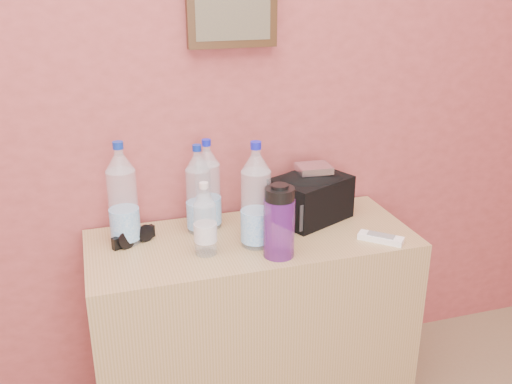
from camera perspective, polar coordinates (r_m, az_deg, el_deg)
picture_frame at (r=1.94m, az=-2.40°, el=17.89°), size 0.30×0.03×0.25m
dresser at (r=2.08m, az=-0.36°, el=-13.00°), size 1.09×0.45×0.68m
pet_large_a at (r=1.87m, az=-13.17°, el=-0.72°), size 0.09×0.09×0.34m
pet_large_b at (r=1.95m, az=-4.84°, el=0.30°), size 0.09×0.09×0.31m
pet_large_c at (r=1.92m, az=-5.76°, el=-0.18°), size 0.08×0.08×0.31m
pet_large_d at (r=1.80m, az=-0.01°, el=-0.88°), size 0.09×0.09×0.35m
pet_small at (r=1.77m, az=-5.11°, el=-3.11°), size 0.07×0.07×0.24m
nalgene_bottle at (r=1.75m, az=2.33°, el=-2.95°), size 0.10×0.10×0.24m
sunglasses at (r=1.91m, az=-12.13°, el=-4.44°), size 0.17×0.12×0.04m
ac_remote at (r=1.93m, az=12.36°, el=-4.54°), size 0.14×0.13×0.02m
toiletry_bag at (r=2.03m, az=5.52°, el=-0.35°), size 0.31×0.28×0.18m
foil_packet at (r=2.01m, az=5.79°, el=2.37°), size 0.12×0.10×0.02m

